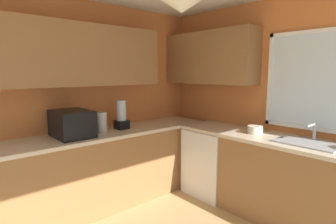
{
  "coord_description": "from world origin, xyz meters",
  "views": [
    {
      "loc": [
        1.27,
        -1.23,
        1.61
      ],
      "look_at": [
        -0.73,
        0.52,
        1.22
      ],
      "focal_mm": 28.84,
      "sensor_mm": 36.0,
      "label": 1
    }
  ],
  "objects_px": {
    "microwave": "(72,124)",
    "bowl": "(255,130)",
    "kettle": "(101,122)",
    "blender_appliance": "(122,116)",
    "dishwasher": "(213,161)",
    "sink_assembly": "(308,142)"
  },
  "relations": [
    {
      "from": "microwave",
      "to": "bowl",
      "type": "relative_size",
      "value": 2.8
    },
    {
      "from": "kettle",
      "to": "blender_appliance",
      "type": "height_order",
      "value": "blender_appliance"
    },
    {
      "from": "dishwasher",
      "to": "kettle",
      "type": "distance_m",
      "value": 1.54
    },
    {
      "from": "microwave",
      "to": "blender_appliance",
      "type": "distance_m",
      "value": 0.63
    },
    {
      "from": "dishwasher",
      "to": "sink_assembly",
      "type": "height_order",
      "value": "sink_assembly"
    },
    {
      "from": "kettle",
      "to": "blender_appliance",
      "type": "xyz_separation_m",
      "value": [
        -0.02,
        0.29,
        0.04
      ]
    },
    {
      "from": "microwave",
      "to": "bowl",
      "type": "distance_m",
      "value": 2.06
    },
    {
      "from": "microwave",
      "to": "sink_assembly",
      "type": "height_order",
      "value": "microwave"
    },
    {
      "from": "dishwasher",
      "to": "blender_appliance",
      "type": "relative_size",
      "value": 2.39
    },
    {
      "from": "microwave",
      "to": "bowl",
      "type": "height_order",
      "value": "microwave"
    },
    {
      "from": "microwave",
      "to": "sink_assembly",
      "type": "bearing_deg",
      "value": 42.19
    },
    {
      "from": "bowl",
      "to": "blender_appliance",
      "type": "distance_m",
      "value": 1.61
    },
    {
      "from": "sink_assembly",
      "to": "bowl",
      "type": "xyz_separation_m",
      "value": [
        -0.58,
        -0.01,
        0.03
      ]
    },
    {
      "from": "dishwasher",
      "to": "microwave",
      "type": "xyz_separation_m",
      "value": [
        -0.66,
        -1.62,
        0.62
      ]
    },
    {
      "from": "kettle",
      "to": "sink_assembly",
      "type": "distance_m",
      "value": 2.23
    },
    {
      "from": "dishwasher",
      "to": "blender_appliance",
      "type": "bearing_deg",
      "value": -123.78
    },
    {
      "from": "microwave",
      "to": "bowl",
      "type": "bearing_deg",
      "value": 52.97
    },
    {
      "from": "dishwasher",
      "to": "microwave",
      "type": "bearing_deg",
      "value": -112.21
    },
    {
      "from": "blender_appliance",
      "to": "microwave",
      "type": "bearing_deg",
      "value": -90.0
    },
    {
      "from": "microwave",
      "to": "kettle",
      "type": "height_order",
      "value": "microwave"
    },
    {
      "from": "kettle",
      "to": "bowl",
      "type": "bearing_deg",
      "value": 46.84
    },
    {
      "from": "microwave",
      "to": "bowl",
      "type": "xyz_separation_m",
      "value": [
        1.24,
        1.65,
        -0.1
      ]
    }
  ]
}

